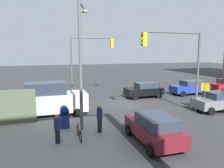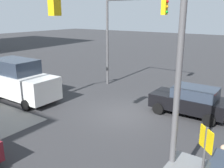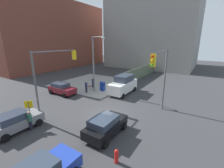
{
  "view_description": "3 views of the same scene",
  "coord_description": "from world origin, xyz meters",
  "px_view_note": "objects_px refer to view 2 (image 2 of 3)",
  "views": [
    {
      "loc": [
        7.37,
        19.14,
        5.04
      ],
      "look_at": [
        1.89,
        1.71,
        2.23
      ],
      "focal_mm": 35.0,
      "sensor_mm": 36.0,
      "label": 1
    },
    {
      "loc": [
        -6.85,
        11.08,
        5.43
      ],
      "look_at": [
        -0.07,
        1.4,
        2.09
      ],
      "focal_mm": 40.0,
      "sensor_mm": 36.0,
      "label": 2
    },
    {
      "loc": [
        -11.6,
        -8.09,
        7.22
      ],
      "look_at": [
        2.18,
        0.7,
        2.64
      ],
      "focal_mm": 24.0,
      "sensor_mm": 36.0,
      "label": 3
    }
  ],
  "objects_px": {
    "traffic_signal_se_corner": "(128,26)",
    "sedan_black": "(190,100)",
    "van_white_delivery": "(19,80)",
    "traffic_signal_nw_corner": "(120,41)"
  },
  "relations": [
    {
      "from": "traffic_signal_se_corner",
      "to": "sedan_black",
      "type": "distance_m",
      "value": 7.21
    },
    {
      "from": "traffic_signal_nw_corner",
      "to": "traffic_signal_se_corner",
      "type": "relative_size",
      "value": 1.0
    },
    {
      "from": "traffic_signal_se_corner",
      "to": "van_white_delivery",
      "type": "height_order",
      "value": "traffic_signal_se_corner"
    },
    {
      "from": "sedan_black",
      "to": "van_white_delivery",
      "type": "distance_m",
      "value": 10.61
    },
    {
      "from": "traffic_signal_se_corner",
      "to": "van_white_delivery",
      "type": "relative_size",
      "value": 1.2
    },
    {
      "from": "van_white_delivery",
      "to": "sedan_black",
      "type": "bearing_deg",
      "value": -159.16
    },
    {
      "from": "traffic_signal_se_corner",
      "to": "sedan_black",
      "type": "height_order",
      "value": "traffic_signal_se_corner"
    },
    {
      "from": "traffic_signal_se_corner",
      "to": "sedan_black",
      "type": "bearing_deg",
      "value": 155.74
    },
    {
      "from": "sedan_black",
      "to": "van_white_delivery",
      "type": "xyz_separation_m",
      "value": [
        9.91,
        3.77,
        0.44
      ]
    },
    {
      "from": "traffic_signal_nw_corner",
      "to": "van_white_delivery",
      "type": "height_order",
      "value": "traffic_signal_nw_corner"
    }
  ]
}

